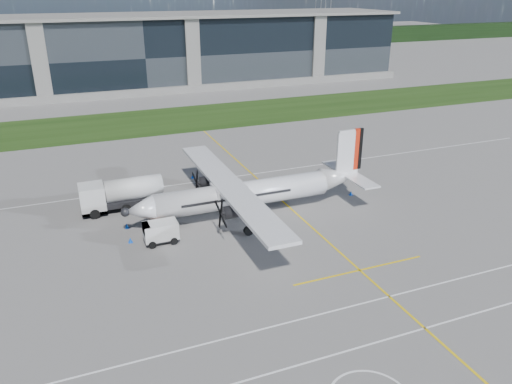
# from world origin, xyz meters

# --- Properties ---
(ground) EXTENTS (400.00, 400.00, 0.00)m
(ground) POSITION_xyz_m (0.00, 40.00, 0.00)
(ground) COLOR #63615E
(ground) RESTS_ON ground
(grass_strip) EXTENTS (400.00, 18.00, 0.04)m
(grass_strip) POSITION_xyz_m (0.00, 48.00, 0.02)
(grass_strip) COLOR #1A330E
(grass_strip) RESTS_ON ground
(terminal_building) EXTENTS (120.00, 20.00, 15.00)m
(terminal_building) POSITION_xyz_m (0.00, 80.00, 7.50)
(terminal_building) COLOR black
(terminal_building) RESTS_ON ground
(tree_line) EXTENTS (400.00, 6.00, 6.00)m
(tree_line) POSITION_xyz_m (0.00, 140.00, 3.00)
(tree_line) COLOR black
(tree_line) RESTS_ON ground
(pylon_east) EXTENTS (9.00, 4.60, 30.00)m
(pylon_east) POSITION_xyz_m (85.00, 150.00, 15.00)
(pylon_east) COLOR gray
(pylon_east) RESTS_ON ground
(yellow_taxiway_centerline) EXTENTS (0.20, 70.00, 0.01)m
(yellow_taxiway_centerline) POSITION_xyz_m (3.00, 10.00, 0.01)
(yellow_taxiway_centerline) COLOR yellow
(yellow_taxiway_centerline) RESTS_ON ground
(white_lane_line) EXTENTS (90.00, 0.15, 0.01)m
(white_lane_line) POSITION_xyz_m (0.00, -14.00, 0.01)
(white_lane_line) COLOR white
(white_lane_line) RESTS_ON ground
(turboprop_aircraft) EXTENTS (24.97, 25.89, 7.77)m
(turboprop_aircraft) POSITION_xyz_m (-1.33, 7.13, 3.88)
(turboprop_aircraft) COLOR white
(turboprop_aircraft) RESTS_ON ground
(fuel_tanker_truck) EXTENTS (8.79, 2.86, 3.30)m
(fuel_tanker_truck) POSITION_xyz_m (-13.75, 13.34, 1.65)
(fuel_tanker_truck) COLOR silver
(fuel_tanker_truck) RESTS_ON ground
(baggage_tug) EXTENTS (3.23, 1.94, 1.94)m
(baggage_tug) POSITION_xyz_m (-10.97, 4.80, 0.97)
(baggage_tug) COLOR silver
(baggage_tug) RESTS_ON ground
(ground_crew_person) EXTENTS (0.59, 0.81, 1.94)m
(ground_crew_person) POSITION_xyz_m (-11.10, 6.02, 0.97)
(ground_crew_person) COLOR #F25907
(ground_crew_person) RESTS_ON ground
(safety_cone_stbdwing) EXTENTS (0.36, 0.36, 0.50)m
(safety_cone_stbdwing) POSITION_xyz_m (-4.11, 19.41, 0.25)
(safety_cone_stbdwing) COLOR blue
(safety_cone_stbdwing) RESTS_ON ground
(safety_cone_nose_stbd) EXTENTS (0.36, 0.36, 0.50)m
(safety_cone_nose_stbd) POSITION_xyz_m (-13.45, 8.78, 0.25)
(safety_cone_nose_stbd) COLOR blue
(safety_cone_nose_stbd) RESTS_ON ground
(safety_cone_nose_port) EXTENTS (0.36, 0.36, 0.50)m
(safety_cone_nose_port) POSITION_xyz_m (-13.59, 5.74, 0.25)
(safety_cone_nose_port) COLOR blue
(safety_cone_nose_port) RESTS_ON ground
(safety_cone_tail) EXTENTS (0.36, 0.36, 0.50)m
(safety_cone_tail) POSITION_xyz_m (10.71, 7.82, 0.25)
(safety_cone_tail) COLOR blue
(safety_cone_tail) RESTS_ON ground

